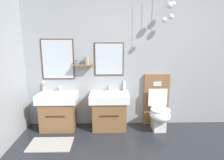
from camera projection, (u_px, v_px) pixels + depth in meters
name	position (u px, v px, depth m)	size (l,w,h in m)	color
wall_back	(142.00, 55.00, 3.70)	(4.64, 0.50, 2.70)	#999EA3
bath_mat	(51.00, 144.00, 3.15)	(0.68, 0.44, 0.01)	#9E9993
vanity_sink_left	(58.00, 110.00, 3.64)	(0.71, 0.47, 0.68)	brown
tap_on_left_sink	(59.00, 88.00, 3.71)	(0.03, 0.13, 0.11)	silver
vanity_sink_right	(109.00, 110.00, 3.66)	(0.71, 0.47, 0.68)	brown
tap_on_right_sink	(109.00, 87.00, 3.74)	(0.03, 0.13, 0.11)	silver
toilet	(158.00, 109.00, 3.67)	(0.48, 0.62, 1.00)	brown
toothbrush_cup	(44.00, 88.00, 3.70)	(0.07, 0.07, 0.21)	silver
soap_dispenser	(124.00, 86.00, 3.74)	(0.06, 0.06, 0.21)	white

